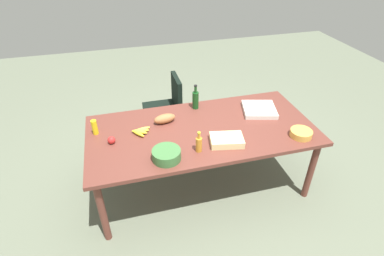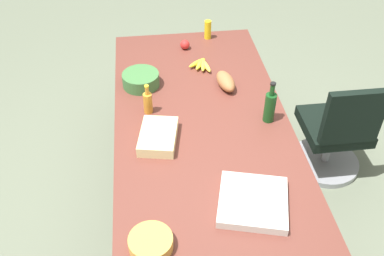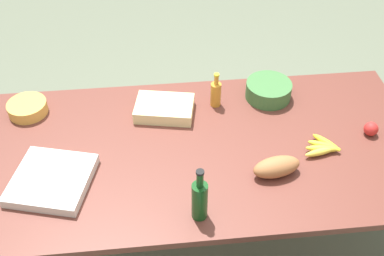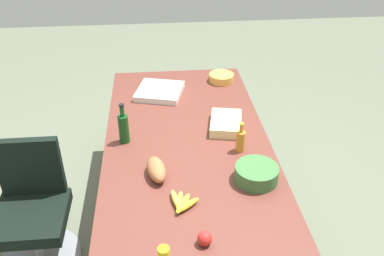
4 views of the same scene
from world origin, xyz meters
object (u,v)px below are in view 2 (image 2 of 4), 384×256
at_px(banana_bunch, 202,64).
at_px(sheet_cake, 158,136).
at_px(mustard_bottle, 208,30).
at_px(dressing_bottle, 148,102).
at_px(salad_bowl, 141,80).
at_px(conference_table, 202,128).
at_px(apple_red, 185,45).
at_px(pizza_box, 253,202).
at_px(wine_bottle, 270,106).
at_px(bread_loaf, 226,81).
at_px(office_chair, 335,137).
at_px(chip_bowl, 151,243).

bearing_deg(banana_bunch, sheet_cake, -25.70).
distance_m(mustard_bottle, banana_bunch, 0.46).
xyz_separation_m(dressing_bottle, salad_bowl, (-0.32, -0.04, -0.03)).
height_order(conference_table, apple_red, apple_red).
relative_size(dressing_bottle, apple_red, 2.84).
distance_m(banana_bunch, apple_red, 0.31).
bearing_deg(salad_bowl, banana_bunch, 111.47).
xyz_separation_m(conference_table, mustard_bottle, (-1.08, 0.20, 0.15)).
distance_m(dressing_bottle, apple_red, 0.86).
distance_m(conference_table, dressing_bottle, 0.40).
height_order(conference_table, salad_bowl, salad_bowl).
height_order(pizza_box, sheet_cake, sheet_cake).
bearing_deg(apple_red, dressing_bottle, -22.95).
relative_size(banana_bunch, salad_bowl, 0.78).
distance_m(pizza_box, wine_bottle, 0.74).
xyz_separation_m(bread_loaf, apple_red, (-0.57, -0.23, -0.01)).
xyz_separation_m(banana_bunch, bread_loaf, (0.28, 0.13, 0.03)).
relative_size(pizza_box, bread_loaf, 1.50).
bearing_deg(dressing_bottle, pizza_box, 30.63).
bearing_deg(sheet_cake, apple_red, 165.19).
distance_m(sheet_cake, apple_red, 1.13).
relative_size(mustard_bottle, apple_red, 2.08).
bearing_deg(office_chair, mustard_bottle, -134.67).
bearing_deg(salad_bowl, mustard_bottle, 137.06).
height_order(conference_table, chip_bowl, chip_bowl).
xyz_separation_m(office_chair, apple_red, (-0.72, -1.09, 0.48)).
bearing_deg(salad_bowl, wine_bottle, 58.45).
xyz_separation_m(wine_bottle, chip_bowl, (0.88, -0.81, -0.08)).
xyz_separation_m(dressing_bottle, apple_red, (-0.79, 0.33, -0.04)).
bearing_deg(apple_red, wine_bottle, 24.36).
bearing_deg(banana_bunch, mustard_bottle, 165.63).
relative_size(sheet_cake, salad_bowl, 1.21).
relative_size(wine_bottle, apple_red, 3.88).
bearing_deg(apple_red, banana_bunch, 18.38).
distance_m(mustard_bottle, sheet_cake, 1.34).
height_order(sheet_cake, salad_bowl, salad_bowl).
bearing_deg(banana_bunch, salad_bowl, -68.53).
xyz_separation_m(pizza_box, wine_bottle, (-0.68, 0.26, 0.09)).
bearing_deg(wine_bottle, conference_table, -96.53).
distance_m(office_chair, pizza_box, 1.39).
distance_m(banana_bunch, sheet_cake, 0.89).
distance_m(banana_bunch, dressing_bottle, 0.66).
height_order(conference_table, office_chair, office_chair).
relative_size(bread_loaf, sheet_cake, 0.75).
relative_size(banana_bunch, apple_red, 2.70).
distance_m(office_chair, banana_bunch, 1.18).
bearing_deg(dressing_bottle, conference_table, 68.78).
height_order(apple_red, salad_bowl, salad_bowl).
relative_size(sheet_cake, apple_red, 4.21).
height_order(mustard_bottle, sheet_cake, mustard_bottle).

